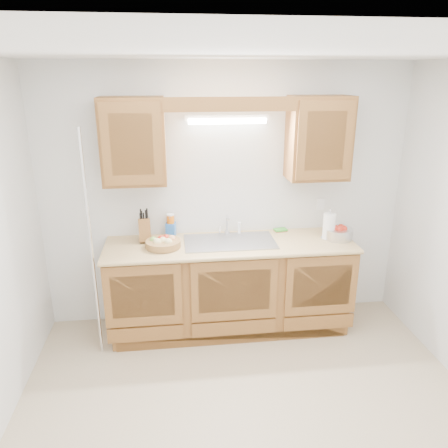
{
  "coord_description": "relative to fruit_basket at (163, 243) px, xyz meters",
  "views": [
    {
      "loc": [
        -0.51,
        -2.54,
        2.38
      ],
      "look_at": [
        -0.1,
        0.85,
        1.2
      ],
      "focal_mm": 35.0,
      "sensor_mm": 36.0,
      "label": 1
    }
  ],
  "objects": [
    {
      "name": "knife_block",
      "position": [
        -0.17,
        0.18,
        0.07
      ],
      "size": [
        0.12,
        0.19,
        0.31
      ],
      "rotation": [
        0.0,
        0.0,
        0.09
      ],
      "color": "brown",
      "rests_on": "countertop"
    },
    {
      "name": "room",
      "position": [
        0.61,
        -1.15,
        0.31
      ],
      "size": [
        3.52,
        3.5,
        2.5
      ],
      "color": "tan",
      "rests_on": "ground"
    },
    {
      "name": "base_cabinets",
      "position": [
        0.61,
        0.05,
        -0.5
      ],
      "size": [
        2.2,
        0.6,
        0.86
      ],
      "primitive_type": "cube",
      "color": "brown",
      "rests_on": "ground"
    },
    {
      "name": "apple_bowl",
      "position": [
        1.64,
        0.02,
        0.02
      ],
      "size": [
        0.33,
        0.33,
        0.14
      ],
      "rotation": [
        0.0,
        0.0,
        0.29
      ],
      "color": "silver",
      "rests_on": "countertop"
    },
    {
      "name": "sponge",
      "position": [
        1.15,
        0.29,
        -0.03
      ],
      "size": [
        0.14,
        0.1,
        0.03
      ],
      "rotation": [
        0.0,
        0.0,
        0.19
      ],
      "color": "#CC333F",
      "rests_on": "countertop"
    },
    {
      "name": "fruit_basket",
      "position": [
        0.0,
        0.0,
        0.0
      ],
      "size": [
        0.4,
        0.4,
        0.1
      ],
      "rotation": [
        0.0,
        0.0,
        -0.32
      ],
      "color": "olive",
      "rests_on": "countertop"
    },
    {
      "name": "orange_canister",
      "position": [
        0.07,
        0.29,
        0.07
      ],
      "size": [
        0.09,
        0.09,
        0.22
      ],
      "rotation": [
        0.0,
        0.0,
        -0.41
      ],
      "color": "orange",
      "rests_on": "countertop"
    },
    {
      "name": "valance",
      "position": [
        0.61,
        0.04,
        1.2
      ],
      "size": [
        2.2,
        0.05,
        0.12
      ],
      "primitive_type": "cube",
      "color": "brown",
      "rests_on": "room"
    },
    {
      "name": "sink",
      "position": [
        0.61,
        0.05,
        -0.12
      ],
      "size": [
        0.84,
        0.46,
        0.36
      ],
      "color": "#9E9EA3",
      "rests_on": "countertop"
    },
    {
      "name": "upper_cabinet_left",
      "position": [
        -0.22,
        0.18,
        0.88
      ],
      "size": [
        0.55,
        0.33,
        0.75
      ],
      "primitive_type": "cube",
      "color": "brown",
      "rests_on": "room"
    },
    {
      "name": "soap_bottle",
      "position": [
        0.07,
        0.29,
        0.05
      ],
      "size": [
        0.11,
        0.11,
        0.2
      ],
      "primitive_type": "imported",
      "rotation": [
        0.0,
        0.0,
        -0.21
      ],
      "color": "blue",
      "rests_on": "countertop"
    },
    {
      "name": "fluorescent_fixture",
      "position": [
        0.61,
        0.27,
        1.05
      ],
      "size": [
        0.76,
        0.08,
        0.08
      ],
      "color": "white",
      "rests_on": "room"
    },
    {
      "name": "paper_towel",
      "position": [
        1.55,
        0.03,
        0.08
      ],
      "size": [
        0.14,
        0.14,
        0.29
      ],
      "rotation": [
        0.0,
        0.0,
        0.3
      ],
      "color": "silver",
      "rests_on": "countertop"
    },
    {
      "name": "upper_cabinet_right",
      "position": [
        1.44,
        0.18,
        0.88
      ],
      "size": [
        0.55,
        0.33,
        0.75
      ],
      "primitive_type": "cube",
      "color": "brown",
      "rests_on": "room"
    },
    {
      "name": "countertop",
      "position": [
        0.61,
        0.03,
        -0.06
      ],
      "size": [
        2.3,
        0.63,
        0.04
      ],
      "primitive_type": "cube",
      "color": "tan",
      "rests_on": "base_cabinets"
    },
    {
      "name": "outlet_plate",
      "position": [
        1.56,
        0.34,
        0.21
      ],
      "size": [
        0.08,
        0.01,
        0.12
      ],
      "primitive_type": "cube",
      "color": "white",
      "rests_on": "room"
    },
    {
      "name": "wire_shelf_pole",
      "position": [
        -0.59,
        -0.22,
        0.06
      ],
      "size": [
        0.03,
        0.03,
        2.0
      ],
      "primitive_type": "cylinder",
      "color": "silver",
      "rests_on": "ground"
    }
  ]
}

